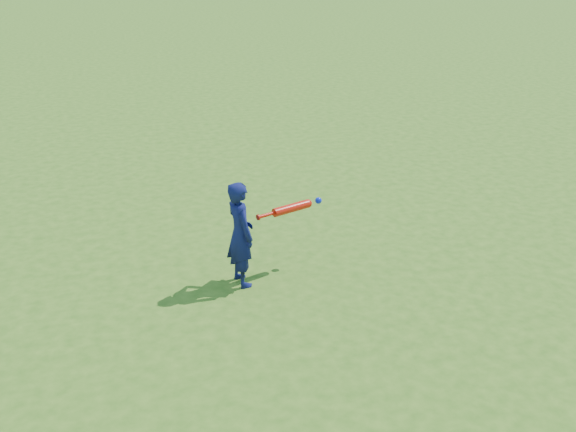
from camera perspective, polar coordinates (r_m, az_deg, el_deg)
The scene contains 3 objects.
ground at distance 5.49m, azimuth 4.88°, elevation -7.36°, with size 80.00×80.00×0.00m, color #3B6919.
child at distance 5.51m, azimuth -4.26°, elevation -1.60°, with size 0.35×0.23×0.95m, color #0F144A.
bat_swing at distance 5.69m, azimuth 0.54°, elevation 0.78°, with size 0.66×0.29×0.08m.
Camera 1 is at (-1.62, -4.41, 2.84)m, focal length 40.00 mm.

